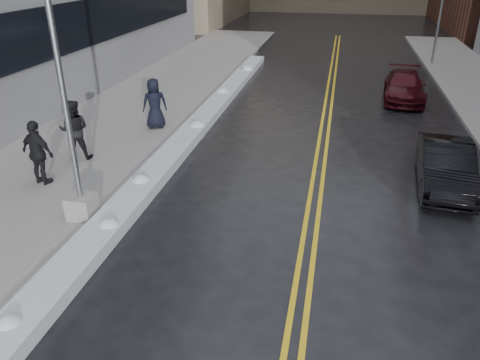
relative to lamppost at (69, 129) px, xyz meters
The scene contains 12 objects.
ground 4.62m from the lamppost, 31.22° to the right, with size 160.00×160.00×0.00m, color black.
sidewalk_west 8.72m from the lamppost, 107.03° to the left, with size 5.50×50.00×0.15m, color gray.
lane_line_left 10.12m from the lamppost, 54.77° to the left, with size 0.12×50.00×0.01m, color gold.
lane_line_right 10.29m from the lamppost, 53.36° to the left, with size 0.12×50.00×0.01m, color gold.
snow_ridge 6.50m from the lamppost, 81.94° to the left, with size 0.90×30.00×0.34m, color silver.
lamppost is the anchor object (origin of this frame).
traffic_signal 24.98m from the lamppost, 61.79° to the left, with size 0.16×0.20×6.00m.
pedestrian_b 4.34m from the lamppost, 120.93° to the left, with size 0.96×0.75×1.98m, color black.
pedestrian_c 7.13m from the lamppost, 95.59° to the left, with size 0.95×0.62×1.94m, color black.
pedestrian_d 3.00m from the lamppost, 143.98° to the left, with size 1.14×0.47×1.94m, color black.
car_black 10.48m from the lamppost, 23.43° to the left, with size 1.42×4.09×1.35m, color black.
car_maroon 16.56m from the lamppost, 55.77° to the left, with size 1.81×4.44×1.29m, color #380910.
Camera 1 is at (2.84, -7.44, 6.27)m, focal length 35.00 mm.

